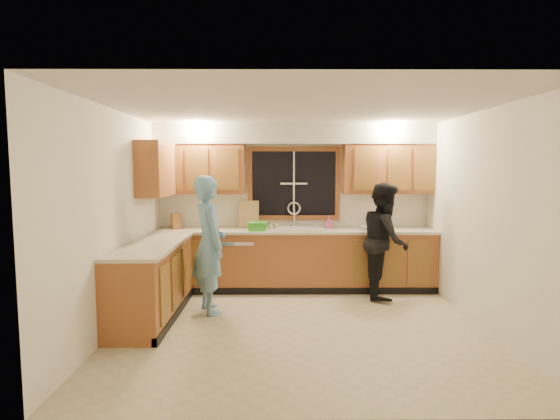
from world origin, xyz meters
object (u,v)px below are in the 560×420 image
(knife_block, at_px, (176,221))
(dish_crate, at_px, (258,226))
(dishwasher, at_px, (238,263))
(woman, at_px, (385,240))
(soap_bottle, at_px, (329,222))
(stove, at_px, (138,294))
(sink, at_px, (294,233))
(bowl, at_px, (367,228))
(man, at_px, (209,244))

(knife_block, relative_size, dish_crate, 0.88)
(dish_crate, bearing_deg, dishwasher, 160.09)
(woman, height_order, soap_bottle, woman)
(dishwasher, height_order, stove, stove)
(dish_crate, bearing_deg, soap_bottle, 13.64)
(sink, xyz_separation_m, dishwasher, (-0.85, -0.01, -0.45))
(sink, bearing_deg, knife_block, 178.31)
(knife_block, xyz_separation_m, bowl, (2.90, -0.08, -0.09))
(soap_bottle, bearing_deg, dishwasher, -173.72)
(bowl, bearing_deg, woman, -66.07)
(dishwasher, relative_size, stove, 0.91)
(man, distance_m, soap_bottle, 2.05)
(woman, bearing_deg, soap_bottle, 62.43)
(woman, bearing_deg, man, 114.25)
(man, bearing_deg, woman, -99.69)
(man, distance_m, dish_crate, 1.09)
(dishwasher, distance_m, stove, 2.04)
(dishwasher, height_order, soap_bottle, soap_bottle)
(dishwasher, height_order, dish_crate, dish_crate)
(woman, relative_size, dish_crate, 6.14)
(dish_crate, distance_m, soap_bottle, 1.12)
(dish_crate, relative_size, soap_bottle, 1.45)
(dishwasher, xyz_separation_m, man, (-0.28, -1.03, 0.46))
(dish_crate, bearing_deg, knife_block, 171.93)
(man, xyz_separation_m, dish_crate, (0.58, 0.92, 0.11))
(soap_bottle, relative_size, bowl, 0.85)
(stove, relative_size, bowl, 4.15)
(stove, height_order, soap_bottle, soap_bottle)
(knife_block, distance_m, soap_bottle, 2.34)
(stove, relative_size, knife_block, 3.85)
(dishwasher, height_order, woman, woman)
(bowl, bearing_deg, dish_crate, -176.67)
(bowl, bearing_deg, man, -155.47)
(man, xyz_separation_m, soap_bottle, (1.66, 1.18, 0.14))
(knife_block, distance_m, bowl, 2.90)
(dishwasher, relative_size, knife_block, 3.51)
(woman, distance_m, knife_block, 3.11)
(knife_block, height_order, dish_crate, knife_block)
(dishwasher, xyz_separation_m, knife_block, (-0.95, 0.07, 0.63))
(man, xyz_separation_m, bowl, (2.22, 1.01, 0.07))
(knife_block, xyz_separation_m, soap_bottle, (2.34, 0.08, -0.03))
(sink, relative_size, dishwasher, 1.05)
(stove, bearing_deg, bowl, 31.78)
(sink, xyz_separation_m, stove, (-1.80, -1.82, -0.41))
(dishwasher, bearing_deg, sink, 0.99)
(stove, xyz_separation_m, dish_crate, (1.25, 1.70, 0.53))
(dishwasher, xyz_separation_m, woman, (2.12, -0.40, 0.41))
(stove, xyz_separation_m, man, (0.67, 0.78, 0.42))
(sink, distance_m, stove, 2.60)
(woman, distance_m, dish_crate, 1.85)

